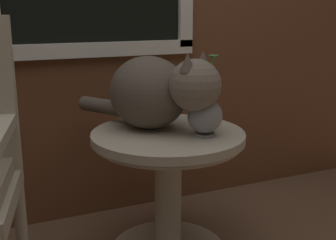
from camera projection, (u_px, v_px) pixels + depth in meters
The scene contains 3 objects.
wicker_side_table at pixel (168, 172), 1.83m from camera, with size 0.63×0.63×0.56m.
cat at pixel (157, 91), 1.78m from camera, with size 0.45×0.63×0.33m.
pewter_vase_with_ivy at pixel (205, 112), 1.70m from camera, with size 0.14×0.14×0.31m.
Camera 1 is at (-0.41, -1.35, 1.05)m, focal length 46.52 mm.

